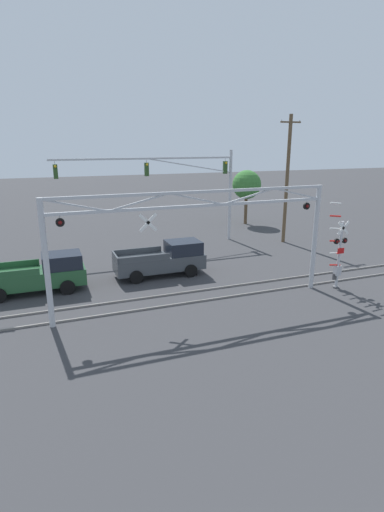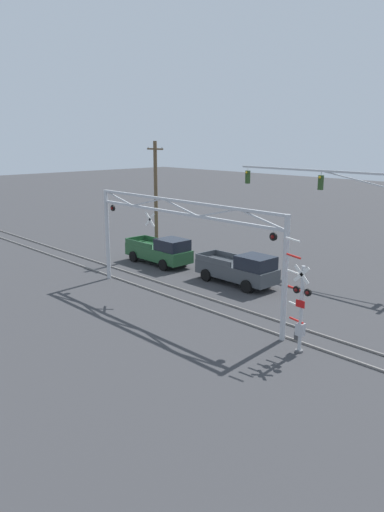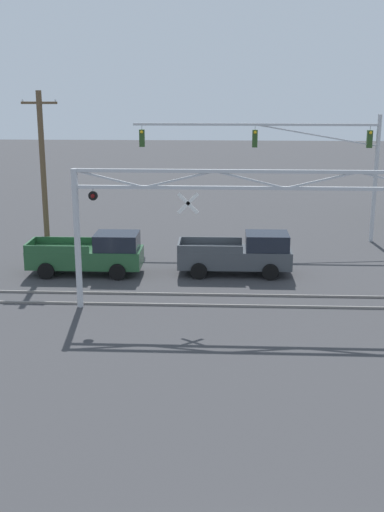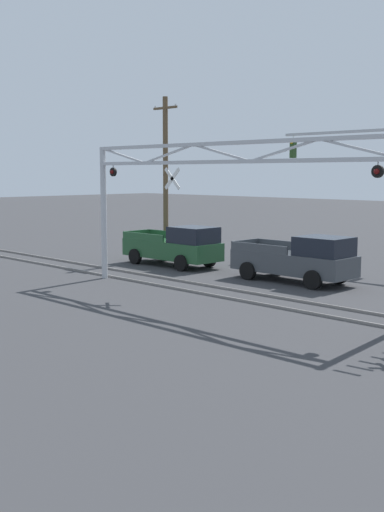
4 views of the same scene
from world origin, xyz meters
The scene contains 7 objects.
rail_track_near centered at (0.00, 17.27, 0.05)m, with size 80.00×0.08×0.10m, color gray.
rail_track_far centered at (0.00, 18.71, 0.05)m, with size 80.00×0.08×0.10m, color gray.
crossing_gantry centered at (-0.02, 16.99, 4.09)m, with size 14.36×0.29×5.85m.
traffic_signal_span centered at (3.95, 29.39, 5.30)m, with size 14.30×0.39×7.46m.
pickup_truck_lead centered at (-0.14, 22.18, 1.02)m, with size 5.55×2.18×2.08m.
pickup_truck_following centered at (-7.50, 21.85, 1.02)m, with size 5.59×2.18×2.08m.
utility_pole_left centered at (-10.18, 23.63, 4.56)m, with size 1.80×0.28×8.83m.
Camera 3 is at (-1.12, -8.43, 9.13)m, focal length 45.00 mm.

